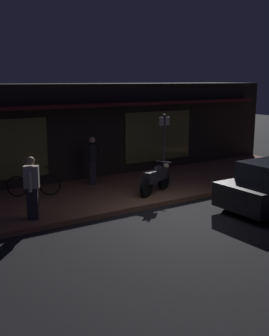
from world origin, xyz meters
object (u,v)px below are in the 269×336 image
Objects in this scene: person_bystander at (93,160)px; sign_post at (164,143)px; motorcycle at (156,178)px; bicycle_parked at (34,185)px; person_photographer at (32,187)px.

sign_post is (2.41, -0.91, 0.48)m from person_bystander.
motorcycle is 0.67× the size of sign_post.
bicycle_parked is 4.82m from sign_post.
motorcycle is at bearing -135.56° from sign_post.
person_photographer is at bearing -141.03° from person_bystander.
person_photographer is (-4.24, -0.35, 0.38)m from motorcycle.
person_bystander is (2.27, 0.33, 0.52)m from bicycle_parked.
sign_post is at bearing -7.15° from bicycle_parked.
person_photographer is at bearing -164.01° from sign_post.
motorcycle is 0.96× the size of person_photographer.
motorcycle is 0.96× the size of person_bystander.
bicycle_parked is 0.92× the size of person_photographer.
person_bystander reaches higher than bicycle_parked.
motorcycle is 1.05× the size of bicycle_parked.
bicycle_parked is 2.36m from person_photographer.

